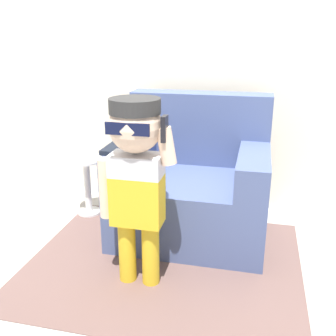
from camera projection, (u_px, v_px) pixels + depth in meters
ground_plane at (160, 229)px, 2.89m from camera, size 10.00×10.00×0.00m
wall_back at (178, 43)px, 3.02m from camera, size 10.00×0.05×2.60m
armchair at (193, 184)px, 2.79m from camera, size 1.04×0.86×0.96m
person_child at (136, 166)px, 2.07m from camera, size 0.44×0.33×1.06m
side_table at (87, 180)px, 3.07m from camera, size 0.29×0.29×0.46m
rug at (164, 262)px, 2.48m from camera, size 1.68×1.40×0.01m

